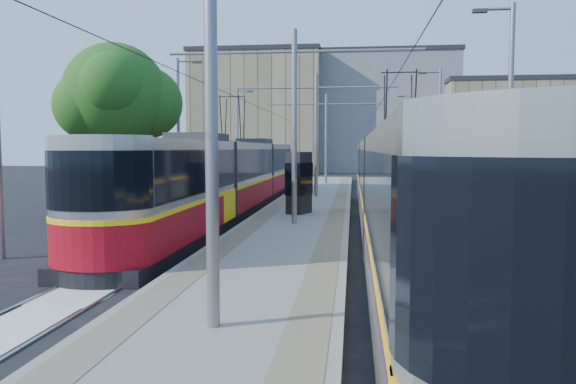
# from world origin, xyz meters

# --- Properties ---
(ground) EXTENTS (160.00, 160.00, 0.00)m
(ground) POSITION_xyz_m (0.00, 0.00, 0.00)
(ground) COLOR black
(ground) RESTS_ON ground
(platform) EXTENTS (4.00, 50.00, 0.30)m
(platform) POSITION_xyz_m (0.00, 17.00, 0.15)
(platform) COLOR gray
(platform) RESTS_ON ground
(tactile_strip_left) EXTENTS (0.70, 50.00, 0.01)m
(tactile_strip_left) POSITION_xyz_m (-1.45, 17.00, 0.30)
(tactile_strip_left) COLOR gray
(tactile_strip_left) RESTS_ON platform
(tactile_strip_right) EXTENTS (0.70, 50.00, 0.01)m
(tactile_strip_right) POSITION_xyz_m (1.45, 17.00, 0.30)
(tactile_strip_right) COLOR gray
(tactile_strip_right) RESTS_ON platform
(rails) EXTENTS (8.71, 70.00, 0.03)m
(rails) POSITION_xyz_m (0.00, 17.00, 0.02)
(rails) COLOR gray
(rails) RESTS_ON ground
(track_arrow) EXTENTS (1.20, 5.00, 0.01)m
(track_arrow) POSITION_xyz_m (-3.60, -3.00, 0.01)
(track_arrow) COLOR silver
(track_arrow) RESTS_ON ground
(tram_left) EXTENTS (2.43, 30.38, 5.50)m
(tram_left) POSITION_xyz_m (-3.60, 14.12, 1.71)
(tram_left) COLOR black
(tram_left) RESTS_ON ground
(tram_right) EXTENTS (2.43, 31.89, 5.50)m
(tram_right) POSITION_xyz_m (3.60, 6.38, 1.86)
(tram_right) COLOR black
(tram_right) RESTS_ON ground
(catenary) EXTENTS (9.20, 70.00, 7.00)m
(catenary) POSITION_xyz_m (0.00, 14.15, 4.52)
(catenary) COLOR gray
(catenary) RESTS_ON platform
(street_lamps) EXTENTS (15.18, 38.22, 8.00)m
(street_lamps) POSITION_xyz_m (-0.00, 21.00, 4.18)
(street_lamps) COLOR gray
(street_lamps) RESTS_ON ground
(shelter) EXTENTS (1.11, 1.36, 2.60)m
(shelter) POSITION_xyz_m (-0.14, 11.21, 1.66)
(shelter) COLOR black
(shelter) RESTS_ON platform
(tree) EXTENTS (5.68, 5.25, 8.26)m
(tree) POSITION_xyz_m (-9.34, 14.94, 5.58)
(tree) COLOR #382314
(tree) RESTS_ON ground
(building_left) EXTENTS (16.32, 12.24, 15.21)m
(building_left) POSITION_xyz_m (-10.00, 60.00, 7.62)
(building_left) COLOR #9D886A
(building_left) RESTS_ON ground
(building_centre) EXTENTS (18.36, 14.28, 15.28)m
(building_centre) POSITION_xyz_m (6.00, 64.00, 7.65)
(building_centre) COLOR gray
(building_centre) RESTS_ON ground
(building_right) EXTENTS (14.28, 10.20, 11.15)m
(building_right) POSITION_xyz_m (20.00, 58.00, 5.59)
(building_right) COLOR #9D886A
(building_right) RESTS_ON ground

